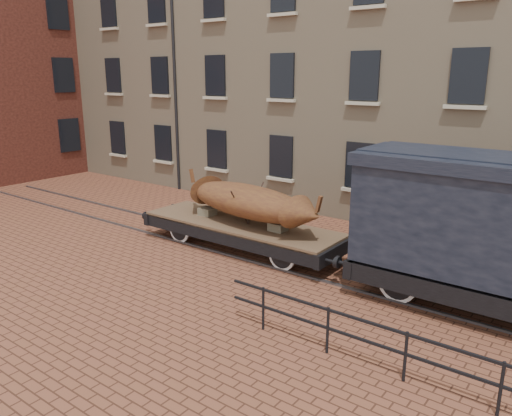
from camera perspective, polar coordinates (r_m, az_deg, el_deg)
The scene contains 7 objects.
ground at distance 15.78m, azimuth 0.16°, elevation -5.19°, with size 90.00×90.00×0.00m, color brown.
warehouse_cream at distance 22.67m, azimuth 23.05°, elevation 17.83°, with size 40.00×10.19×14.00m.
rail_track at distance 15.77m, azimuth 0.16°, elevation -5.09°, with size 30.00×1.52×0.06m.
fence at distance 9.43m, azimuth 26.31°, elevation -17.19°, with size 11.20×0.06×1.00m.
flatcar_wagon at distance 15.93m, azimuth -1.74°, elevation -2.27°, with size 7.61×2.06×1.15m.
iron_boat at distance 15.51m, azimuth -0.94°, elevation 0.81°, with size 5.69×2.22×1.41m.
goods_van at distance 12.43m, azimuth 26.12°, elevation -1.11°, with size 7.19×2.62×3.72m.
Camera 1 is at (8.86, -11.85, 5.47)m, focal length 35.00 mm.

